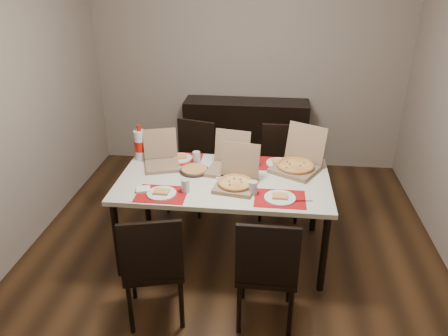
{
  "coord_description": "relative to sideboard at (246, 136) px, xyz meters",
  "views": [
    {
      "loc": [
        0.29,
        -3.3,
        2.45
      ],
      "look_at": [
        -0.08,
        0.01,
        0.85
      ],
      "focal_mm": 35.0,
      "sensor_mm": 36.0,
      "label": 1
    }
  ],
  "objects": [
    {
      "name": "ground",
      "position": [
        0.0,
        -1.78,
        -0.46
      ],
      "size": [
        3.8,
        4.0,
        0.02
      ],
      "primitive_type": "cube",
      "color": "#3C2512",
      "rests_on": "ground"
    },
    {
      "name": "room_walls",
      "position": [
        0.0,
        -1.35,
        1.28
      ],
      "size": [
        3.84,
        4.02,
        2.62
      ],
      "color": "gray",
      "rests_on": "ground"
    },
    {
      "name": "sideboard",
      "position": [
        0.0,
        0.0,
        0.0
      ],
      "size": [
        1.5,
        0.4,
        0.9
      ],
      "primitive_type": "cube",
      "color": "black",
      "rests_on": "ground"
    },
    {
      "name": "dining_table",
      "position": [
        -0.08,
        -1.77,
        0.23
      ],
      "size": [
        1.8,
        1.0,
        0.75
      ],
      "color": "beige",
      "rests_on": "ground"
    },
    {
      "name": "chair_near_left",
      "position": [
        -0.48,
        -2.68,
        0.06
      ],
      "size": [
        0.51,
        0.51,
        0.93
      ],
      "color": "black",
      "rests_on": "ground"
    },
    {
      "name": "chair_near_right",
      "position": [
        0.32,
        -2.63,
        0.06
      ],
      "size": [
        0.42,
        0.42,
        0.93
      ],
      "color": "black",
      "rests_on": "ground"
    },
    {
      "name": "chair_far_left",
      "position": [
        -0.5,
        -0.95,
        0.06
      ],
      "size": [
        0.51,
        0.51,
        0.93
      ],
      "color": "black",
      "rests_on": "ground"
    },
    {
      "name": "chair_far_right",
      "position": [
        0.42,
        -0.98,
        0.06
      ],
      "size": [
        0.43,
        0.43,
        0.93
      ],
      "color": "black",
      "rests_on": "ground"
    },
    {
      "name": "setting_near_left",
      "position": [
        -0.51,
        -2.08,
        0.32
      ],
      "size": [
        0.45,
        0.3,
        0.11
      ],
      "color": "#AA0B0E",
      "rests_on": "dining_table"
    },
    {
      "name": "setting_near_right",
      "position": [
        0.34,
        -2.06,
        0.32
      ],
      "size": [
        0.5,
        0.3,
        0.11
      ],
      "color": "#AA0B0E",
      "rests_on": "dining_table"
    },
    {
      "name": "setting_far_left",
      "position": [
        -0.5,
        -1.43,
        0.32
      ],
      "size": [
        0.46,
        0.3,
        0.11
      ],
      "color": "#AA0B0E",
      "rests_on": "dining_table"
    },
    {
      "name": "setting_far_right",
      "position": [
        0.33,
        -1.45,
        0.32
      ],
      "size": [
        0.48,
        0.3,
        0.11
      ],
      "color": "#AA0B0E",
      "rests_on": "dining_table"
    },
    {
      "name": "napkin_loose",
      "position": [
        -0.06,
        -1.79,
        0.31
      ],
      "size": [
        0.16,
        0.16,
        0.02
      ],
      "primitive_type": "cube",
      "rotation": [
        0.0,
        0.0,
        0.84
      ],
      "color": "white",
      "rests_on": "dining_table"
    },
    {
      "name": "pizza_box_center",
      "position": [
        0.04,
        -1.89,
        0.35
      ],
      "size": [
        0.38,
        0.41,
        0.33
      ],
      "color": "#7F6349",
      "rests_on": "dining_table"
    },
    {
      "name": "pizza_box_right",
      "position": [
        0.55,
        -1.52,
        0.36
      ],
      "size": [
        0.52,
        0.54,
        0.37
      ],
      "color": "#7F6349",
      "rests_on": "dining_table"
    },
    {
      "name": "pizza_box_left",
      "position": [
        -0.67,
        -1.56,
        0.36
      ],
      "size": [
        0.39,
        0.41,
        0.3
      ],
      "color": "#7F6349",
      "rests_on": "dining_table"
    },
    {
      "name": "pizza_box_extra",
      "position": [
        -0.06,
        -1.6,
        0.36
      ],
      "size": [
        0.39,
        0.42,
        0.33
      ],
      "color": "#7F6349",
      "rests_on": "dining_table"
    },
    {
      "name": "faina_plate",
      "position": [
        -0.35,
        -1.66,
        0.31
      ],
      "size": [
        0.27,
        0.27,
        0.03
      ],
      "color": "black",
      "rests_on": "dining_table"
    },
    {
      "name": "dip_bowl",
      "position": [
        0.05,
        -1.63,
        0.31
      ],
      "size": [
        0.12,
        0.12,
        0.03
      ],
      "primitive_type": "imported",
      "rotation": [
        0.0,
        0.0,
        0.22
      ],
      "color": "white",
      "rests_on": "dining_table"
    },
    {
      "name": "soda_bottle",
      "position": [
        -0.89,
        -1.45,
        0.44
      ],
      "size": [
        0.11,
        0.11,
        0.34
      ],
      "color": "silver",
      "rests_on": "dining_table"
    }
  ]
}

